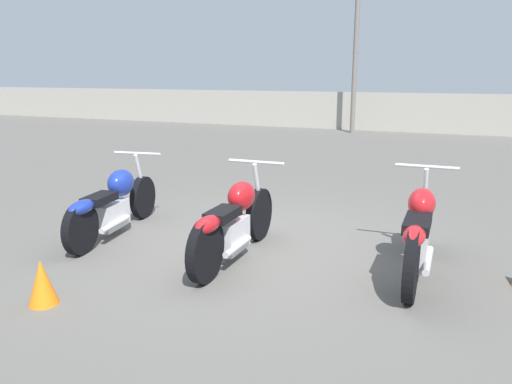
{
  "coord_description": "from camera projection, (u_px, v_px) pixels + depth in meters",
  "views": [
    {
      "loc": [
        2.23,
        -5.21,
        2.02
      ],
      "look_at": [
        0.0,
        0.1,
        0.65
      ],
      "focal_mm": 35.0,
      "sensor_mm": 36.0,
      "label": 1
    }
  ],
  "objects": [
    {
      "name": "ground_plane",
      "position": [
        253.0,
        246.0,
        5.98
      ],
      "size": [
        60.0,
        60.0,
        0.0
      ],
      "primitive_type": "plane",
      "color": "#5B5954"
    },
    {
      "name": "traffic_cone_near",
      "position": [
        42.0,
        282.0,
        4.45
      ],
      "size": [
        0.26,
        0.26,
        0.42
      ],
      "color": "orange",
      "rests_on": "ground_plane"
    },
    {
      "name": "motorcycle_slot_0",
      "position": [
        113.0,
        203.0,
        6.33
      ],
      "size": [
        0.69,
        2.12,
        0.97
      ],
      "rotation": [
        0.0,
        0.0,
        0.14
      ],
      "color": "black",
      "rests_on": "ground_plane"
    },
    {
      "name": "motorcycle_slot_2",
      "position": [
        418.0,
        234.0,
        5.03
      ],
      "size": [
        0.67,
        2.06,
        1.04
      ],
      "rotation": [
        0.0,
        0.0,
        0.01
      ],
      "color": "black",
      "rests_on": "ground_plane"
    },
    {
      "name": "fence_back",
      "position": [
        398.0,
        112.0,
        17.52
      ],
      "size": [
        40.0,
        0.04,
        1.36
      ],
      "color": "#9E998E",
      "rests_on": "ground_plane"
    },
    {
      "name": "motorcycle_slot_1",
      "position": [
        234.0,
        222.0,
        5.47
      ],
      "size": [
        0.7,
        2.07,
        1.01
      ],
      "rotation": [
        0.0,
        0.0,
        0.01
      ],
      "color": "black",
      "rests_on": "ground_plane"
    }
  ]
}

